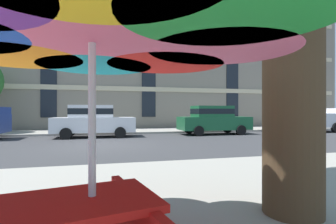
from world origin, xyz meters
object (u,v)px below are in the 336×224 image
at_px(sedan_white, 93,120).
at_px(pickup_white, 303,117).
at_px(patio_umbrella, 92,18).
at_px(sedan_green, 213,119).

height_order(sedan_white, pickup_white, pickup_white).
bearing_deg(sedan_white, patio_umbrella, -88.00).
distance_m(sedan_white, sedan_green, 7.21).
xyz_separation_m(pickup_white, patio_umbrella, (-13.43, -12.70, 1.15)).
distance_m(sedan_white, patio_umbrella, 12.77).
relative_size(sedan_white, pickup_white, 0.86).
bearing_deg(sedan_white, sedan_green, 0.00).
relative_size(sedan_green, pickup_white, 0.86).
distance_m(pickup_white, patio_umbrella, 18.52).
distance_m(sedan_green, pickup_white, 6.66).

